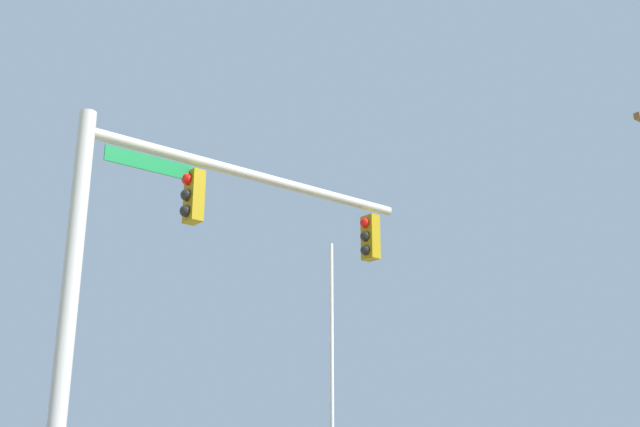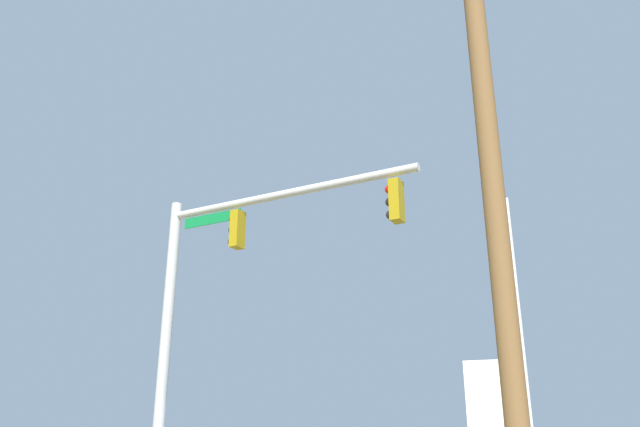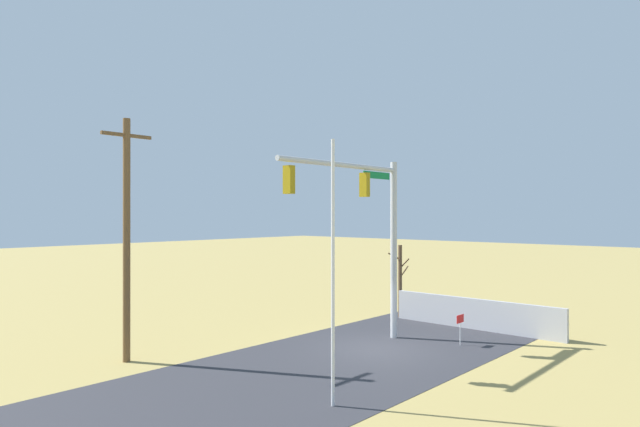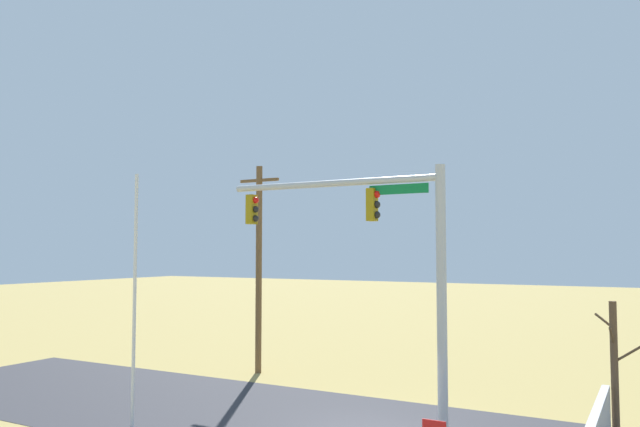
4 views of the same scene
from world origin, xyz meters
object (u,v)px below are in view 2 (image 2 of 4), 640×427
signal_mast (224,279)px  distant_building (499,406)px  flagpole (522,342)px  utility_pole (492,176)px

signal_mast → distant_building: (4.73, -47.83, -1.39)m
flagpole → distant_building: 45.75m
flagpole → utility_pole: bearing=99.8°
distant_building → flagpole: bearing=-172.2°
utility_pole → distant_building: (12.48, -52.82, -0.71)m
distant_building → utility_pole: bearing=-172.9°
signal_mast → utility_pole: (-7.75, 4.99, -0.68)m
signal_mast → flagpole: signal_mast is taller
flagpole → utility_pole: utility_pole is taller
flagpole → distant_building: bearing=-76.0°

